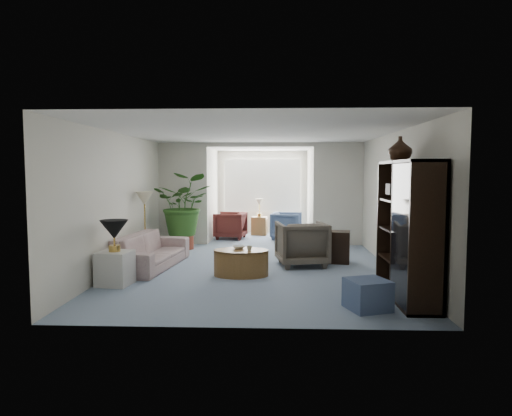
{
  "coord_description": "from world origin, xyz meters",
  "views": [
    {
      "loc": [
        0.35,
        -8.12,
        1.8
      ],
      "look_at": [
        0.0,
        0.6,
        1.1
      ],
      "focal_mm": 32.04,
      "sensor_mm": 36.0,
      "label": 1
    }
  ],
  "objects_px": {
    "sunroom_chair_blue": "(286,226)",
    "end_table": "(115,268)",
    "plant_pot": "(185,242)",
    "wingback_chair": "(302,243)",
    "sunroom_chair_maroon": "(230,225)",
    "coffee_bowl": "(239,247)",
    "entertainment_cabinet": "(408,230)",
    "cabinet_urn": "(400,149)",
    "floor_lamp": "(144,198)",
    "side_table_dark": "(336,247)",
    "sofa": "(151,251)",
    "coffee_cup": "(249,248)",
    "sunroom_table": "(259,226)",
    "ottoman": "(367,294)",
    "coffee_table": "(241,263)",
    "framed_picture": "(396,177)",
    "table_lamp": "(114,230)"
  },
  "relations": [
    {
      "from": "framed_picture",
      "to": "cabinet_urn",
      "type": "distance_m",
      "value": 1.18
    },
    {
      "from": "coffee_cup",
      "to": "sunroom_chair_maroon",
      "type": "bearing_deg",
      "value": 99.65
    },
    {
      "from": "coffee_table",
      "to": "coffee_cup",
      "type": "bearing_deg",
      "value": -33.69
    },
    {
      "from": "sunroom_chair_blue",
      "to": "end_table",
      "type": "bearing_deg",
      "value": 159.21
    },
    {
      "from": "coffee_table",
      "to": "side_table_dark",
      "type": "bearing_deg",
      "value": 33.87
    },
    {
      "from": "sunroom_chair_blue",
      "to": "coffee_bowl",
      "type": "bearing_deg",
      "value": 175.93
    },
    {
      "from": "coffee_table",
      "to": "table_lamp",
      "type": "bearing_deg",
      "value": -159.28
    },
    {
      "from": "sofa",
      "to": "cabinet_urn",
      "type": "distance_m",
      "value": 4.8
    },
    {
      "from": "floor_lamp",
      "to": "coffee_bowl",
      "type": "relative_size",
      "value": 1.62
    },
    {
      "from": "sofa",
      "to": "coffee_cup",
      "type": "xyz_separation_m",
      "value": [
        1.9,
        -0.71,
        0.18
      ]
    },
    {
      "from": "end_table",
      "to": "plant_pot",
      "type": "height_order",
      "value": "end_table"
    },
    {
      "from": "cabinet_urn",
      "to": "sunroom_chair_blue",
      "type": "xyz_separation_m",
      "value": [
        -1.55,
        5.16,
        -1.78
      ]
    },
    {
      "from": "wingback_chair",
      "to": "cabinet_urn",
      "type": "xyz_separation_m",
      "value": [
        1.35,
        -1.73,
        1.72
      ]
    },
    {
      "from": "floor_lamp",
      "to": "wingback_chair",
      "type": "relative_size",
      "value": 0.39
    },
    {
      "from": "coffee_table",
      "to": "sunroom_table",
      "type": "bearing_deg",
      "value": 88.35
    },
    {
      "from": "plant_pot",
      "to": "sunroom_chair_blue",
      "type": "xyz_separation_m",
      "value": [
        2.4,
        1.68,
        0.2
      ]
    },
    {
      "from": "framed_picture",
      "to": "sunroom_table",
      "type": "bearing_deg",
      "value": 117.66
    },
    {
      "from": "end_table",
      "to": "coffee_bowl",
      "type": "relative_size",
      "value": 2.43
    },
    {
      "from": "ottoman",
      "to": "sunroom_table",
      "type": "xyz_separation_m",
      "value": [
        -1.65,
        6.96,
        0.06
      ]
    },
    {
      "from": "framed_picture",
      "to": "floor_lamp",
      "type": "bearing_deg",
      "value": 166.18
    },
    {
      "from": "sunroom_chair_maroon",
      "to": "sofa",
      "type": "bearing_deg",
      "value": -8.61
    },
    {
      "from": "entertainment_cabinet",
      "to": "ottoman",
      "type": "distance_m",
      "value": 1.16
    },
    {
      "from": "table_lamp",
      "to": "sunroom_table",
      "type": "height_order",
      "value": "table_lamp"
    },
    {
      "from": "sunroom_chair_maroon",
      "to": "sunroom_table",
      "type": "distance_m",
      "value": 1.07
    },
    {
      "from": "framed_picture",
      "to": "wingback_chair",
      "type": "relative_size",
      "value": 0.54
    },
    {
      "from": "floor_lamp",
      "to": "wingback_chair",
      "type": "height_order",
      "value": "floor_lamp"
    },
    {
      "from": "end_table",
      "to": "side_table_dark",
      "type": "distance_m",
      "value": 4.23
    },
    {
      "from": "sunroom_chair_maroon",
      "to": "sunroom_table",
      "type": "bearing_deg",
      "value": 143.54
    },
    {
      "from": "framed_picture",
      "to": "table_lamp",
      "type": "distance_m",
      "value": 4.8
    },
    {
      "from": "plant_pot",
      "to": "sunroom_chair_maroon",
      "type": "relative_size",
      "value": 0.51
    },
    {
      "from": "coffee_bowl",
      "to": "entertainment_cabinet",
      "type": "height_order",
      "value": "entertainment_cabinet"
    },
    {
      "from": "ottoman",
      "to": "floor_lamp",
      "type": "bearing_deg",
      "value": 139.62
    },
    {
      "from": "end_table",
      "to": "coffee_table",
      "type": "distance_m",
      "value": 2.09
    },
    {
      "from": "sunroom_chair_blue",
      "to": "sunroom_chair_maroon",
      "type": "relative_size",
      "value": 1.0
    },
    {
      "from": "end_table",
      "to": "coffee_table",
      "type": "relative_size",
      "value": 0.57
    },
    {
      "from": "side_table_dark",
      "to": "end_table",
      "type": "bearing_deg",
      "value": -152.58
    },
    {
      "from": "sofa",
      "to": "sunroom_table",
      "type": "distance_m",
      "value": 4.86
    },
    {
      "from": "sofa",
      "to": "table_lamp",
      "type": "height_order",
      "value": "table_lamp"
    },
    {
      "from": "wingback_chair",
      "to": "sunroom_chair_maroon",
      "type": "bearing_deg",
      "value": -73.02
    },
    {
      "from": "plant_pot",
      "to": "floor_lamp",
      "type": "bearing_deg",
      "value": -115.1
    },
    {
      "from": "floor_lamp",
      "to": "side_table_dark",
      "type": "distance_m",
      "value": 4.0
    },
    {
      "from": "end_table",
      "to": "sunroom_table",
      "type": "distance_m",
      "value": 6.19
    },
    {
      "from": "coffee_bowl",
      "to": "coffee_cup",
      "type": "xyz_separation_m",
      "value": [
        0.2,
        -0.2,
        0.02
      ]
    },
    {
      "from": "coffee_bowl",
      "to": "coffee_cup",
      "type": "bearing_deg",
      "value": -45.0
    },
    {
      "from": "plant_pot",
      "to": "cabinet_urn",
      "type": "bearing_deg",
      "value": -41.34
    },
    {
      "from": "sofa",
      "to": "table_lamp",
      "type": "relative_size",
      "value": 4.91
    },
    {
      "from": "wingback_chair",
      "to": "sunroom_chair_maroon",
      "type": "relative_size",
      "value": 1.18
    },
    {
      "from": "entertainment_cabinet",
      "to": "plant_pot",
      "type": "relative_size",
      "value": 4.89
    },
    {
      "from": "entertainment_cabinet",
      "to": "sunroom_chair_blue",
      "type": "bearing_deg",
      "value": 105.36
    },
    {
      "from": "entertainment_cabinet",
      "to": "floor_lamp",
      "type": "bearing_deg",
      "value": 148.81
    }
  ]
}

